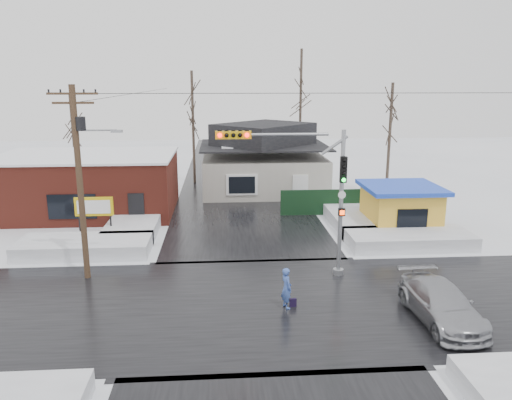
{
  "coord_description": "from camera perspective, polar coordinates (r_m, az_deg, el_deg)",
  "views": [
    {
      "loc": [
        -1.57,
        -19.26,
        9.17
      ],
      "look_at": [
        0.25,
        6.31,
        3.0
      ],
      "focal_mm": 35.0,
      "sensor_mm": 36.0,
      "label": 1
    }
  ],
  "objects": [
    {
      "name": "kiosk",
      "position": [
        32.21,
        16.16,
        -0.85
      ],
      "size": [
        4.6,
        4.6,
        2.88
      ],
      "color": "yellow",
      "rests_on": "ground"
    },
    {
      "name": "road_ns",
      "position": [
        21.38,
        0.54,
        -11.83
      ],
      "size": [
        10.0,
        120.0,
        0.02
      ],
      "primitive_type": "cube",
      "color": "black",
      "rests_on": "ground"
    },
    {
      "name": "car",
      "position": [
        21.02,
        20.41,
        -11.09
      ],
      "size": [
        2.2,
        5.01,
        1.43
      ],
      "primitive_type": "imported",
      "rotation": [
        0.0,
        0.0,
        0.04
      ],
      "color": "#A6A7AD",
      "rests_on": "ground"
    },
    {
      "name": "snowbank_ne",
      "position": [
        29.63,
        17.08,
        -4.3
      ],
      "size": [
        7.0,
        3.0,
        0.8
      ],
      "primitive_type": "cube",
      "color": "white",
      "rests_on": "ground"
    },
    {
      "name": "tree_far_left",
      "position": [
        45.34,
        -7.3,
        11.89
      ],
      "size": [
        3.0,
        3.0,
        10.0
      ],
      "color": "#332821",
      "rests_on": "ground"
    },
    {
      "name": "snowbank_nw",
      "position": [
        28.66,
        -18.96,
        -5.04
      ],
      "size": [
        7.0,
        3.0,
        0.8
      ],
      "primitive_type": "cube",
      "color": "white",
      "rests_on": "ground"
    },
    {
      "name": "pedestrian",
      "position": [
        20.78,
        3.5,
        -10.05
      ],
      "size": [
        0.59,
        0.73,
        1.73
      ],
      "primitive_type": "imported",
      "rotation": [
        0.0,
        0.0,
        1.9
      ],
      "color": "#405EB3",
      "rests_on": "ground"
    },
    {
      "name": "shopping_bag",
      "position": [
        21.16,
        4.24,
        -11.66
      ],
      "size": [
        0.29,
        0.15,
        0.35
      ],
      "primitive_type": "cube",
      "rotation": [
        0.0,
        0.0,
        0.11
      ],
      "color": "black",
      "rests_on": "ground"
    },
    {
      "name": "snowbank_nside_w",
      "position": [
        32.92,
        -13.43,
        -2.3
      ],
      "size": [
        3.0,
        8.0,
        0.8
      ],
      "primitive_type": "cube",
      "color": "white",
      "rests_on": "ground"
    },
    {
      "name": "tree_far_right",
      "position": [
        41.59,
        15.23,
        10.3
      ],
      "size": [
        3.0,
        3.0,
        9.0
      ],
      "color": "#332821",
      "rests_on": "ground"
    },
    {
      "name": "marquee_sign",
      "position": [
        30.57,
        -18.02,
        -0.86
      ],
      "size": [
        2.2,
        0.21,
        2.55
      ],
      "color": "black",
      "rests_on": "ground"
    },
    {
      "name": "road_ew",
      "position": [
        21.38,
        0.54,
        -11.83
      ],
      "size": [
        120.0,
        10.0,
        0.02
      ],
      "primitive_type": "cube",
      "color": "black",
      "rests_on": "ground"
    },
    {
      "name": "utility_pole",
      "position": [
        23.98,
        -19.42,
        3.02
      ],
      "size": [
        3.15,
        0.44,
        9.0
      ],
      "color": "#382619",
      "rests_on": "ground"
    },
    {
      "name": "brick_building",
      "position": [
        37.18,
        -18.69,
        1.81
      ],
      "size": [
        12.2,
        8.2,
        4.12
      ],
      "color": "maroon",
      "rests_on": "ground"
    },
    {
      "name": "snowbank_nside_e",
      "position": [
        33.58,
        10.87,
        -1.85
      ],
      "size": [
        3.0,
        8.0,
        0.8
      ],
      "primitive_type": "cube",
      "color": "white",
      "rests_on": "ground"
    },
    {
      "name": "traffic_signal",
      "position": [
        23.05,
        6.01,
        1.87
      ],
      "size": [
        6.05,
        0.68,
        7.0
      ],
      "color": "gray",
      "rests_on": "ground"
    },
    {
      "name": "fence",
      "position": [
        35.21,
        9.29,
        -0.23
      ],
      "size": [
        8.0,
        0.12,
        1.8
      ],
      "primitive_type": "cube",
      "color": "black",
      "rests_on": "ground"
    },
    {
      "name": "tree_far_mid",
      "position": [
        47.86,
        5.18,
        13.93
      ],
      "size": [
        3.0,
        3.0,
        12.0
      ],
      "color": "#332821",
      "rests_on": "ground"
    },
    {
      "name": "tree_far_west",
      "position": [
        45.1,
        -20.33,
        9.14
      ],
      "size": [
        3.0,
        3.0,
        8.0
      ],
      "color": "#332821",
      "rests_on": "ground"
    },
    {
      "name": "house",
      "position": [
        41.93,
        0.87,
        4.54
      ],
      "size": [
        10.4,
        8.4,
        5.76
      ],
      "color": "#BBB5A9",
      "rests_on": "ground"
    },
    {
      "name": "ground",
      "position": [
        21.39,
        0.54,
        -11.85
      ],
      "size": [
        120.0,
        120.0,
        0.0
      ],
      "primitive_type": "plane",
      "color": "white",
      "rests_on": "ground"
    }
  ]
}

